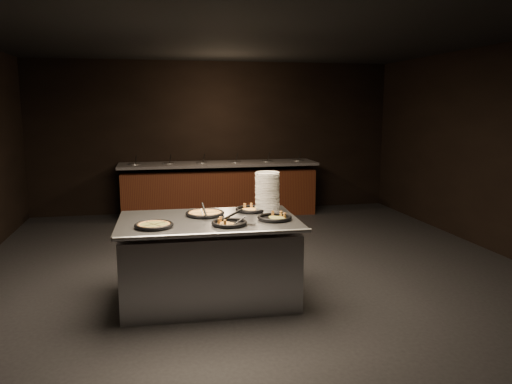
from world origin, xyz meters
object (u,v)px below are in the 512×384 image
(pan_veggie_whole, at_px, (154,225))
(serving_counter, at_px, (209,262))
(pan_cheese_whole, at_px, (205,213))
(plate_stack, at_px, (267,192))

(pan_veggie_whole, bearing_deg, serving_counter, 24.03)
(serving_counter, bearing_deg, pan_veggie_whole, -154.45)
(pan_veggie_whole, bearing_deg, pan_cheese_whole, 39.15)
(serving_counter, xyz_separation_m, pan_cheese_whole, (-0.01, 0.19, 0.48))
(plate_stack, bearing_deg, pan_veggie_whole, -157.11)
(serving_counter, height_order, pan_cheese_whole, pan_cheese_whole)
(plate_stack, bearing_deg, serving_counter, -158.02)
(plate_stack, xyz_separation_m, pan_cheese_whole, (-0.71, -0.09, -0.20))
(plate_stack, distance_m, pan_veggie_whole, 1.37)
(pan_veggie_whole, relative_size, pan_cheese_whole, 0.90)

